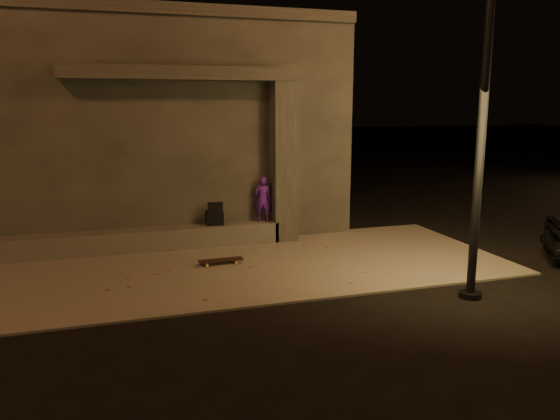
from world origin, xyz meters
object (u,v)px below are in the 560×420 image
object	(u,v)px
column	(284,162)
backpack	(215,217)
skateboarder	(263,199)
skateboard	(221,260)
street_lamp_0	(488,46)

from	to	relation	value
column	backpack	distance (m)	2.00
backpack	skateboarder	bearing A→B (deg)	2.09
column	skateboarder	distance (m)	0.97
skateboarder	backpack	bearing A→B (deg)	13.59
column	backpack	bearing A→B (deg)	180.00
backpack	skateboard	world-z (taller)	backpack
backpack	skateboard	distance (m)	1.68
column	street_lamp_0	size ratio (longest dim) A/B	0.51
skateboarder	street_lamp_0	distance (m)	5.92
street_lamp_0	skateboarder	bearing A→B (deg)	116.50
column	street_lamp_0	xyz separation A→B (m)	(1.78, -4.56, 2.17)
skateboarder	backpack	size ratio (longest dim) A/B	1.94
skateboarder	backpack	distance (m)	1.17
skateboard	column	bearing A→B (deg)	39.39
skateboarder	column	bearing A→B (deg)	-166.41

